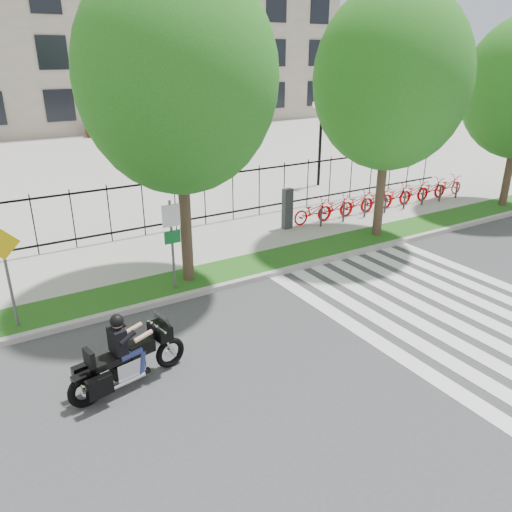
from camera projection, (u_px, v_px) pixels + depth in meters
ground at (294, 365)px, 10.69m from camera, size 120.00×120.00×0.00m
curb at (209, 290)px, 13.91m from camera, size 60.00×0.20×0.15m
grass_verge at (196, 279)px, 14.58m from camera, size 60.00×1.50×0.15m
sidewalk at (164, 252)px, 16.56m from camera, size 60.00×3.50×0.15m
plaza at (57, 162)px, 30.46m from camera, size 80.00×34.00×0.10m
crosswalk_stripes at (445, 309)px, 13.01m from camera, size 5.70×8.00×0.01m
iron_fence at (143, 208)px, 17.54m from camera, size 30.00×0.06×2.00m
lamp_post_right at (321, 121)px, 23.80m from camera, size 1.06×0.70×4.25m
street_tree_1 at (178, 78)px, 12.39m from camera, size 5.08×5.08×8.41m
street_tree_2 at (391, 79)px, 16.01m from camera, size 5.08×5.08×8.21m
bike_share_station at (385, 198)px, 20.86m from camera, size 9.95×0.85×1.50m
sign_pole_regulatory at (172, 234)px, 13.28m from camera, size 0.50×0.09×2.50m
sign_pole_warning at (6, 264)px, 11.34m from camera, size 0.78×0.09×2.49m
motorcycle_rider at (128, 357)px, 9.80m from camera, size 2.55×1.00×1.98m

